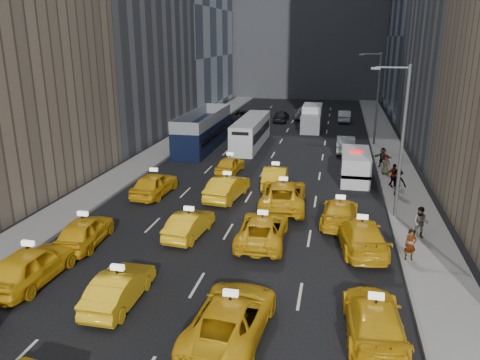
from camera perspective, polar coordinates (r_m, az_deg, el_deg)
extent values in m
plane|color=black|center=(19.49, -7.03, -15.45)|extent=(160.00, 160.00, 0.00)
cube|color=gray|center=(44.77, -9.58, 3.50)|extent=(3.00, 90.00, 0.15)
cube|color=gray|center=(42.06, 18.17, 1.99)|extent=(3.00, 90.00, 0.15)
cube|color=slate|center=(44.27, -7.83, 3.45)|extent=(0.15, 90.00, 0.18)
cube|color=slate|center=(41.91, 16.21, 2.14)|extent=(0.15, 90.00, 0.18)
cylinder|color=#595B60|center=(28.35, 19.13, 4.07)|extent=(0.20, 0.20, 9.00)
cylinder|color=#595B60|center=(27.66, 18.12, 12.90)|extent=(1.80, 0.12, 0.12)
cube|color=slate|center=(27.58, 16.21, 12.95)|extent=(0.50, 0.22, 0.12)
cylinder|color=#595B60|center=(47.98, 16.41, 9.34)|extent=(0.20, 0.20, 9.00)
cylinder|color=#595B60|center=(47.57, 15.74, 14.55)|extent=(1.80, 0.12, 0.12)
cube|color=slate|center=(47.53, 14.62, 14.57)|extent=(0.50, 0.22, 0.12)
imported|color=#EDAE13|center=(22.80, -24.12, -9.45)|extent=(2.11, 4.93, 1.66)
imported|color=#EDAE13|center=(20.04, -14.51, -12.60)|extent=(1.48, 4.25, 1.40)
imported|color=#EDAE13|center=(17.57, -1.12, -16.37)|extent=(2.91, 5.65, 1.52)
imported|color=#EDAE13|center=(18.18, 16.03, -15.99)|extent=(2.29, 5.08, 1.44)
imported|color=#EDAE13|center=(25.72, -18.42, -5.94)|extent=(2.17, 4.60, 1.52)
imported|color=#EDAE13|center=(25.64, -6.19, -5.36)|extent=(1.87, 4.28, 1.37)
imported|color=#EDAE13|center=(24.77, 2.76, -6.01)|extent=(2.56, 5.29, 1.45)
imported|color=#EDAE13|center=(24.73, 14.54, -6.50)|extent=(2.87, 5.56, 1.54)
imported|color=#EDAE13|center=(32.40, -10.38, -0.48)|extent=(2.14, 4.80, 1.60)
imported|color=#EDAE13|center=(31.23, -1.56, -0.90)|extent=(2.28, 4.93, 1.56)
imported|color=#EDAE13|center=(29.77, 5.26, -1.77)|extent=(3.20, 6.21, 1.67)
imported|color=#EDAE13|center=(27.72, 12.05, -3.85)|extent=(2.25, 4.96, 1.41)
imported|color=#EDAE13|center=(37.20, -1.22, 1.89)|extent=(1.92, 4.04, 1.33)
imported|color=#EDAE13|center=(33.71, 4.33, 0.40)|extent=(1.90, 4.77, 1.54)
cube|color=silver|center=(36.33, 13.88, 1.68)|extent=(2.30, 5.46, 2.15)
cylinder|color=black|center=(34.76, 12.43, -0.03)|extent=(0.28, 0.86, 0.86)
cylinder|color=black|center=(34.83, 15.31, -0.20)|extent=(0.28, 0.86, 0.86)
cylinder|color=black|center=(38.19, 12.43, 1.52)|extent=(0.28, 0.86, 0.86)
cylinder|color=black|center=(38.26, 15.05, 1.36)|extent=(0.28, 0.86, 0.86)
cube|color=navy|center=(36.36, 13.86, 1.45)|extent=(2.33, 5.47, 0.24)
cube|color=red|center=(36.04, 14.01, 3.44)|extent=(0.99, 0.39, 0.16)
cube|color=black|center=(45.78, -4.49, 6.10)|extent=(3.94, 12.03, 3.44)
cylinder|color=black|center=(41.75, -7.94, 3.26)|extent=(0.28, 1.10, 1.10)
cylinder|color=black|center=(41.02, -4.80, 3.12)|extent=(0.28, 1.10, 1.10)
cylinder|color=black|center=(51.05, -4.18, 5.92)|extent=(0.28, 1.10, 1.10)
cylinder|color=black|center=(50.46, -1.56, 5.83)|extent=(0.28, 1.10, 1.10)
cube|color=silver|center=(46.49, 1.35, 5.87)|extent=(2.78, 10.68, 2.73)
cylinder|color=black|center=(42.66, -1.00, 3.72)|extent=(0.28, 1.09, 1.09)
cylinder|color=black|center=(42.29, 1.52, 3.59)|extent=(0.28, 1.09, 1.09)
cylinder|color=black|center=(51.05, 1.20, 5.96)|extent=(0.28, 1.09, 1.09)
cylinder|color=black|center=(50.74, 3.32, 5.86)|extent=(0.28, 1.09, 1.09)
cube|color=silver|center=(55.01, 8.73, 7.50)|extent=(2.87, 6.40, 2.83)
cylinder|color=black|center=(53.06, 7.56, 6.25)|extent=(0.28, 1.10, 1.10)
cylinder|color=black|center=(52.96, 9.53, 6.14)|extent=(0.28, 1.10, 1.10)
cylinder|color=black|center=(57.37, 7.92, 7.05)|extent=(0.28, 1.10, 1.10)
cylinder|color=black|center=(57.27, 9.74, 6.95)|extent=(0.28, 1.10, 1.10)
imported|color=#9A9DA1|center=(45.03, 12.72, 4.32)|extent=(1.70, 4.74, 1.56)
imported|color=black|center=(59.38, 0.39, 7.81)|extent=(3.07, 6.01, 1.63)
imported|color=gray|center=(62.69, 7.99, 8.13)|extent=(2.58, 5.63, 1.60)
imported|color=black|center=(60.06, 5.04, 7.77)|extent=(1.74, 4.28, 1.46)
imported|color=#AEB3B7|center=(61.32, 12.60, 7.62)|extent=(1.58, 4.43, 1.45)
imported|color=gray|center=(23.93, 20.06, -7.44)|extent=(0.63, 0.48, 1.56)
imported|color=gray|center=(26.64, 21.14, -4.85)|extent=(0.94, 0.71, 1.71)
imported|color=gray|center=(33.10, 18.65, -0.28)|extent=(1.24, 0.69, 1.81)
imported|color=gray|center=(34.94, 18.20, 0.54)|extent=(1.07, 0.77, 1.67)
imported|color=gray|center=(38.02, 17.33, 1.82)|extent=(0.78, 0.46, 1.53)
imported|color=gray|center=(39.95, 16.98, 2.65)|extent=(1.57, 0.75, 1.63)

